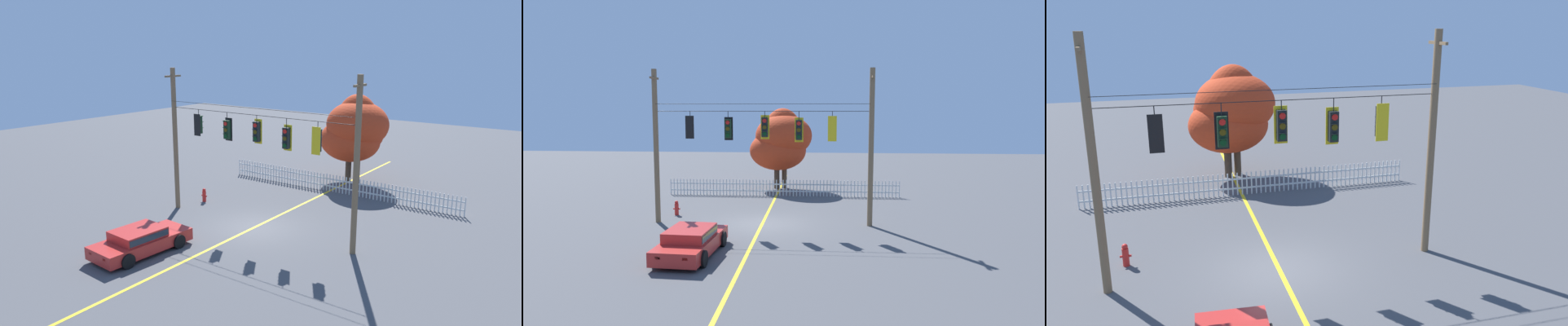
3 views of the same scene
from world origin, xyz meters
TOP-DOWN VIEW (x-y plane):
  - ground at (0.00, 0.00)m, footprint 80.00×80.00m
  - lane_centerline_stripe at (0.00, 0.00)m, footprint 0.16×36.00m
  - signal_support_span at (0.00, -0.00)m, footprint 11.10×1.10m
  - traffic_signal_southbound_primary at (-3.62, -0.01)m, footprint 0.43×0.38m
  - traffic_signal_eastbound_side at (-1.69, 0.01)m, footprint 0.43×0.38m
  - traffic_signal_northbound_primary at (0.15, 0.01)m, footprint 0.43×0.38m
  - traffic_signal_northbound_secondary at (1.86, 0.01)m, footprint 0.43×0.38m
  - traffic_signal_westbound_side at (3.50, -0.01)m, footprint 0.43×0.38m
  - white_picket_fence at (0.47, 7.93)m, footprint 15.45×0.06m
  - autumn_maple_near_fence at (0.00, 10.98)m, footprint 4.11×3.44m
  - autumn_maple_mid at (0.19, 11.13)m, footprint 4.20×4.00m
  - parked_car at (-2.20, -5.47)m, footprint 2.24×4.54m
  - fire_hydrant at (-4.96, 1.69)m, footprint 0.38×0.22m

SIDE VIEW (x-z plane):
  - ground at x=0.00m, z-range 0.00..0.00m
  - lane_centerline_stripe at x=0.00m, z-range 0.00..0.01m
  - fire_hydrant at x=-4.96m, z-range -0.01..0.80m
  - white_picket_fence at x=0.47m, z-range 0.00..1.10m
  - parked_car at x=-2.20m, z-range 0.03..1.18m
  - autumn_maple_near_fence at x=0.00m, z-range 0.28..6.16m
  - autumn_maple_mid at x=0.19m, z-range 0.96..6.41m
  - signal_support_span at x=0.00m, z-range 0.09..7.91m
  - traffic_signal_northbound_secondary at x=1.86m, z-range 4.03..5.57m
  - traffic_signal_eastbound_side at x=-1.69m, z-range 4.12..5.58m
  - traffic_signal_westbound_side at x=3.50m, z-range 4.13..5.61m
  - traffic_signal_southbound_primary at x=-3.62m, z-range 4.24..5.61m
  - traffic_signal_northbound_primary at x=0.15m, z-range 4.23..5.63m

